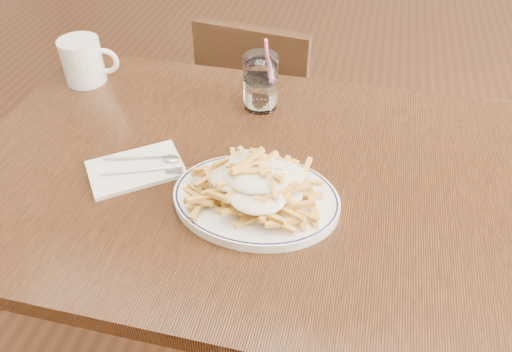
% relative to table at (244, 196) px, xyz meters
% --- Properties ---
extents(table, '(1.20, 0.80, 0.75)m').
position_rel_table_xyz_m(table, '(0.00, 0.00, 0.00)').
color(table, black).
rests_on(table, ground).
extents(chair_far, '(0.41, 0.41, 0.79)m').
position_rel_table_xyz_m(chair_far, '(-0.11, 0.66, -0.22)').
color(chair_far, black).
rests_on(chair_far, ground).
extents(fries_plate, '(0.38, 0.35, 0.02)m').
position_rel_table_xyz_m(fries_plate, '(0.05, -0.09, 0.09)').
color(fries_plate, white).
rests_on(fries_plate, table).
extents(loaded_fries, '(0.30, 0.27, 0.07)m').
position_rel_table_xyz_m(loaded_fries, '(0.05, -0.09, 0.14)').
color(loaded_fries, gold).
rests_on(loaded_fries, fries_plate).
extents(napkin, '(0.22, 0.21, 0.01)m').
position_rel_table_xyz_m(napkin, '(-0.22, -0.06, 0.08)').
color(napkin, white).
rests_on(napkin, table).
extents(cutlery, '(0.18, 0.12, 0.01)m').
position_rel_table_xyz_m(cutlery, '(-0.22, -0.05, 0.09)').
color(cutlery, silver).
rests_on(cutlery, napkin).
extents(water_glass, '(0.08, 0.08, 0.18)m').
position_rel_table_xyz_m(water_glass, '(-0.02, 0.24, 0.14)').
color(water_glass, white).
rests_on(water_glass, table).
extents(coffee_mug, '(0.15, 0.10, 0.11)m').
position_rel_table_xyz_m(coffee_mug, '(-0.49, 0.25, 0.14)').
color(coffee_mug, white).
rests_on(coffee_mug, table).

